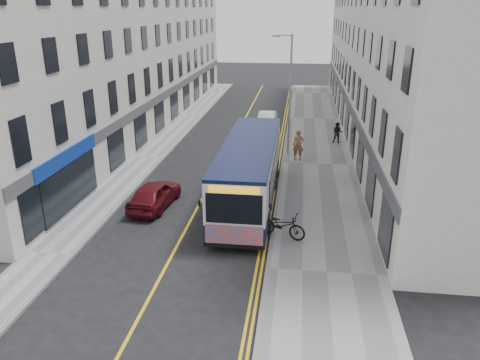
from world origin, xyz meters
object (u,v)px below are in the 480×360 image
(city_bus, at_px, (249,170))
(car_white, at_px, (267,120))
(bicycle, at_px, (282,225))
(pedestrian_near, at_px, (298,145))
(car_maroon, at_px, (155,194))
(pedestrian_far, at_px, (338,133))
(streetlamp, at_px, (289,91))

(city_bus, bearing_deg, car_white, 91.10)
(city_bus, distance_m, bicycle, 4.47)
(pedestrian_near, relative_size, car_white, 0.50)
(city_bus, distance_m, car_maroon, 4.96)
(pedestrian_far, bearing_deg, pedestrian_near, -112.27)
(pedestrian_far, height_order, car_maroon, pedestrian_far)
(pedestrian_near, height_order, pedestrian_far, pedestrian_near)
(streetlamp, relative_size, car_maroon, 1.98)
(city_bus, bearing_deg, bicycle, -64.50)
(streetlamp, distance_m, car_maroon, 12.26)
(streetlamp, height_order, bicycle, streetlamp)
(bicycle, relative_size, car_white, 0.54)
(bicycle, bearing_deg, car_white, 26.73)
(pedestrian_far, bearing_deg, car_white, 151.34)
(city_bus, distance_m, pedestrian_far, 12.86)
(pedestrian_near, xyz_separation_m, car_white, (-2.73, 8.91, -0.45))
(streetlamp, relative_size, pedestrian_near, 4.03)
(streetlamp, distance_m, bicycle, 13.09)
(pedestrian_far, distance_m, car_white, 7.11)
(city_bus, xyz_separation_m, car_white, (-0.31, 16.15, -1.12))
(pedestrian_near, distance_m, car_maroon, 11.03)
(bicycle, xyz_separation_m, pedestrian_far, (3.37, 15.63, 0.21))
(car_maroon, bearing_deg, city_bus, -159.48)
(pedestrian_far, bearing_deg, city_bus, -104.16)
(bicycle, bearing_deg, pedestrian_near, 17.72)
(car_white, relative_size, car_maroon, 0.99)
(streetlamp, height_order, city_bus, streetlamp)
(pedestrian_near, relative_size, pedestrian_far, 1.28)
(city_bus, relative_size, car_maroon, 2.76)
(bicycle, distance_m, car_white, 20.18)
(pedestrian_far, xyz_separation_m, car_maroon, (-9.93, -12.91, -0.21))
(bicycle, height_order, pedestrian_far, pedestrian_far)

